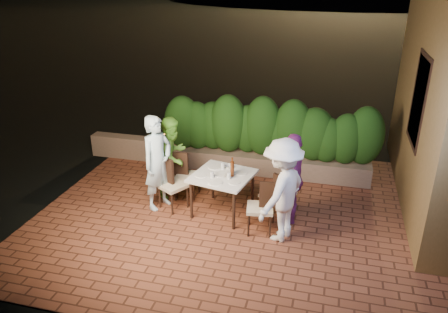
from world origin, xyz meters
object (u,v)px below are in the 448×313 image
(chair_left_front, at_px, (173,184))
(beer_bottle, at_px, (232,167))
(chair_right_back, at_px, (274,195))
(diner_green, at_px, (173,156))
(diner_white, at_px, (282,191))
(parapet_lamp, at_px, (165,138))
(chair_right_front, at_px, (260,207))
(diner_purple, at_px, (292,178))
(bowl, at_px, (229,166))
(diner_blue, at_px, (158,163))
(chair_left_back, at_px, (187,175))
(dining_table, at_px, (223,194))

(chair_left_front, bearing_deg, beer_bottle, 32.35)
(chair_right_back, height_order, diner_green, diner_green)
(diner_white, xyz_separation_m, parapet_lamp, (-2.91, 2.40, -0.28))
(chair_right_front, height_order, parapet_lamp, chair_right_front)
(diner_purple, bearing_deg, diner_green, -106.85)
(diner_green, bearing_deg, bowl, -85.97)
(diner_blue, xyz_separation_m, diner_green, (0.07, 0.57, -0.10))
(bowl, bearing_deg, chair_left_back, 170.44)
(chair_right_front, xyz_separation_m, diner_purple, (0.44, 0.51, 0.34))
(beer_bottle, distance_m, parapet_lamp, 2.76)
(dining_table, height_order, diner_purple, diner_purple)
(diner_purple, bearing_deg, parapet_lamp, -127.14)
(chair_left_back, distance_m, diner_purple, 2.06)
(chair_right_front, relative_size, chair_right_back, 1.08)
(dining_table, height_order, beer_bottle, beer_bottle)
(chair_left_front, bearing_deg, dining_table, 33.35)
(chair_right_front, bearing_deg, parapet_lamp, -51.35)
(beer_bottle, relative_size, chair_left_front, 0.36)
(diner_blue, relative_size, parapet_lamp, 12.40)
(chair_left_back, bearing_deg, chair_right_back, -13.27)
(chair_left_front, xyz_separation_m, chair_right_back, (1.80, 0.15, -0.05))
(dining_table, relative_size, chair_left_back, 1.11)
(chair_left_front, bearing_deg, chair_right_front, 17.27)
(dining_table, bearing_deg, diner_purple, 3.74)
(beer_bottle, height_order, chair_left_front, beer_bottle)
(bowl, bearing_deg, diner_green, 170.22)
(diner_green, xyz_separation_m, diner_white, (2.20, -1.03, 0.08))
(chair_left_front, distance_m, chair_right_back, 1.81)
(diner_green, distance_m, diner_white, 2.43)
(diner_purple, bearing_deg, diner_white, -14.71)
(diner_white, distance_m, parapet_lamp, 3.78)
(chair_right_back, relative_size, diner_blue, 0.49)
(parapet_lamp, bearing_deg, chair_right_front, -42.05)
(chair_left_front, distance_m, chair_left_back, 0.52)
(bowl, bearing_deg, chair_right_back, -14.17)
(chair_right_back, height_order, parapet_lamp, chair_right_back)
(dining_table, xyz_separation_m, diner_blue, (-1.17, -0.06, 0.49))
(chair_left_back, height_order, chair_right_back, chair_left_back)
(chair_right_front, xyz_separation_m, parapet_lamp, (-2.56, 2.30, 0.11))
(beer_bottle, bearing_deg, diner_white, -29.13)
(chair_right_front, distance_m, diner_green, 2.09)
(chair_left_back, bearing_deg, diner_white, -28.55)
(chair_right_front, bearing_deg, diner_white, 155.67)
(chair_left_back, relative_size, diner_purple, 0.56)
(bowl, bearing_deg, chair_right_front, -46.21)
(dining_table, xyz_separation_m, diner_green, (-1.11, 0.51, 0.39))
(chair_left_back, bearing_deg, diner_purple, -12.08)
(diner_blue, distance_m, diner_green, 0.58)
(chair_right_front, bearing_deg, diner_purple, -140.48)
(chair_left_front, relative_size, chair_left_back, 1.06)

